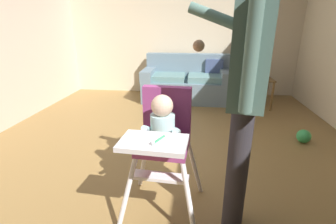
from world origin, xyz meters
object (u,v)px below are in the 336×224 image
at_px(couch, 187,82).
at_px(adult_standing, 244,94).
at_px(toy_ball_second, 166,120).
at_px(toy_ball, 304,136).
at_px(sippy_cup, 263,76).
at_px(side_table, 260,87).
at_px(high_chair, 163,132).

distance_m(couch, adult_standing, 3.33).
xyz_separation_m(couch, toy_ball_second, (-0.23, -1.47, -0.23)).
bearing_deg(toy_ball, sippy_cup, 98.93).
xyz_separation_m(couch, adult_standing, (0.47, -3.23, 0.66)).
height_order(toy_ball_second, sippy_cup, sippy_cup).
bearing_deg(side_table, high_chair, -115.99).
height_order(high_chair, toy_ball, high_chair).
xyz_separation_m(high_chair, adult_standing, (0.51, -0.09, 0.32)).
distance_m(couch, sippy_cup, 1.40).
distance_m(adult_standing, toy_ball_second, 2.09).
xyz_separation_m(couch, sippy_cup, (1.32, -0.40, 0.24)).
height_order(toy_ball, sippy_cup, sippy_cup).
xyz_separation_m(high_chair, toy_ball, (1.58, 1.36, -0.59)).
bearing_deg(high_chair, sippy_cup, 157.31).
bearing_deg(toy_ball_second, sippy_cup, 34.66).
relative_size(couch, high_chair, 1.71).
xyz_separation_m(couch, high_chair, (-0.04, -3.14, 0.34)).
bearing_deg(side_table, toy_ball, -79.94).
xyz_separation_m(adult_standing, side_table, (0.82, 2.83, -0.61)).
bearing_deg(toy_ball_second, adult_standing, -68.31).
relative_size(toy_ball, toy_ball_second, 0.83).
xyz_separation_m(couch, side_table, (1.29, -0.40, 0.05)).
relative_size(high_chair, toy_ball, 5.72).
height_order(couch, sippy_cup, couch).
bearing_deg(toy_ball, couch, 130.93).
xyz_separation_m(couch, toy_ball, (1.54, -1.77, -0.25)).
distance_m(adult_standing, sippy_cup, 2.99).
height_order(high_chair, toy_ball_second, high_chair).
height_order(couch, toy_ball_second, couch).
distance_m(high_chair, sippy_cup, 3.06).
xyz_separation_m(adult_standing, toy_ball, (1.07, 1.46, -0.91)).
bearing_deg(sippy_cup, toy_ball, -81.07).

